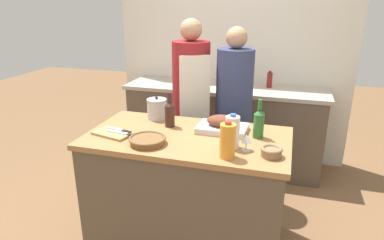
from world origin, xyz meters
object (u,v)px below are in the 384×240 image
at_px(knife_chef, 125,134).
at_px(condiment_bottle_short, 270,80).
at_px(milk_jug, 232,132).
at_px(person_cook_guest, 234,107).
at_px(cutting_board, 113,133).
at_px(wine_bottle_green, 259,123).
at_px(juice_jug, 228,141).
at_px(stock_pot, 157,109).
at_px(person_cook_aproned, 191,101).
at_px(roasting_pan, 222,125).
at_px(knife_paring, 121,130).
at_px(wicker_basket, 147,140).
at_px(wine_bottle_dark, 170,113).
at_px(condiment_bottle_tall, 230,79).
at_px(mixing_bowl, 271,152).
at_px(wine_glass_left, 246,139).

bearing_deg(knife_chef, condiment_bottle_short, 61.65).
xyz_separation_m(milk_jug, person_cook_guest, (-0.15, 0.92, -0.12)).
distance_m(cutting_board, wine_bottle_green, 1.06).
height_order(juice_jug, person_cook_guest, person_cook_guest).
distance_m(stock_pot, person_cook_aproned, 0.50).
distance_m(roasting_pan, knife_paring, 0.76).
relative_size(roasting_pan, knife_paring, 1.78).
bearing_deg(knife_paring, roasting_pan, 18.52).
distance_m(wicker_basket, cutting_board, 0.32).
bearing_deg(knife_paring, person_cook_aproned, 70.69).
xyz_separation_m(wine_bottle_dark, condiment_bottle_tall, (0.23, 1.30, 0.00)).
bearing_deg(mixing_bowl, knife_chef, 177.49).
xyz_separation_m(juice_jug, knife_paring, (-0.84, 0.19, -0.09)).
bearing_deg(juice_jug, milk_jug, 89.04).
height_order(stock_pot, condiment_bottle_tall, condiment_bottle_tall).
bearing_deg(condiment_bottle_short, stock_pot, -123.68).
bearing_deg(condiment_bottle_tall, knife_chef, -106.53).
xyz_separation_m(wine_bottle_dark, person_cook_guest, (0.39, 0.65, -0.11)).
xyz_separation_m(knife_chef, person_cook_guest, (0.63, 0.94, -0.03)).
distance_m(roasting_pan, wine_bottle_dark, 0.42).
height_order(stock_pot, wine_bottle_green, wine_bottle_green).
bearing_deg(cutting_board, mixing_bowl, -2.68).
bearing_deg(knife_paring, condiment_bottle_tall, 70.71).
distance_m(wicker_basket, mixing_bowl, 0.83).
height_order(roasting_pan, cutting_board, roasting_pan).
distance_m(mixing_bowl, person_cook_aproned, 1.24).
distance_m(mixing_bowl, person_cook_guest, 1.06).
distance_m(milk_jug, wine_glass_left, 0.10).
height_order(juice_jug, knife_paring, juice_jug).
bearing_deg(knife_paring, condiment_bottle_short, 59.08).
bearing_deg(knife_chef, roasting_pan, 24.33).
bearing_deg(condiment_bottle_short, cutting_board, -121.11).
xyz_separation_m(wicker_basket, wine_glass_left, (0.66, 0.08, 0.05)).
relative_size(roasting_pan, wine_bottle_green, 1.31).
relative_size(mixing_bowl, person_cook_aproned, 0.08).
bearing_deg(wine_glass_left, person_cook_guest, 104.54).
height_order(cutting_board, person_cook_guest, person_cook_guest).
distance_m(wicker_basket, wine_bottle_dark, 0.37).
bearing_deg(roasting_pan, condiment_bottle_short, 80.09).
distance_m(juice_jug, wine_bottle_dark, 0.68).
distance_m(roasting_pan, stock_pot, 0.59).
height_order(stock_pot, wine_glass_left, stock_pot).
bearing_deg(mixing_bowl, condiment_bottle_short, 94.97).
bearing_deg(juice_jug, stock_pot, 141.13).
distance_m(wicker_basket, condiment_bottle_short, 1.86).
relative_size(wine_glass_left, condiment_bottle_tall, 0.64).
relative_size(knife_paring, condiment_bottle_tall, 1.19).
xyz_separation_m(mixing_bowl, condiment_bottle_tall, (-0.57, 1.63, 0.08)).
bearing_deg(person_cook_guest, condiment_bottle_short, 84.06).
bearing_deg(condiment_bottle_short, wine_bottle_green, -88.67).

